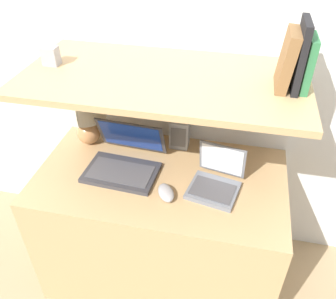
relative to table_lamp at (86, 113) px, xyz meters
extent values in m
cube|color=silver|center=(0.43, 0.22, 0.29)|extent=(6.00, 0.05, 2.40)
cube|color=tan|center=(0.43, -0.18, -0.55)|extent=(1.19, 0.67, 0.73)
cube|color=silver|center=(0.43, 0.17, -0.32)|extent=(1.19, 0.04, 1.18)
cube|color=tan|center=(0.43, -0.11, 0.29)|extent=(1.19, 0.60, 0.03)
ellipsoid|color=#B27A4C|center=(0.00, 0.00, -0.12)|extent=(0.12, 0.12, 0.12)
cylinder|color=tan|center=(0.00, 0.00, -0.04)|extent=(0.02, 0.02, 0.04)
cone|color=#B2AD99|center=(0.00, 0.00, 0.04)|extent=(0.21, 0.21, 0.13)
cube|color=#333338|center=(0.25, -0.22, -0.17)|extent=(0.35, 0.25, 0.02)
cube|color=#47474C|center=(0.25, -0.23, -0.16)|extent=(0.31, 0.18, 0.00)
cube|color=#333338|center=(0.26, -0.06, -0.06)|extent=(0.35, 0.11, 0.20)
cube|color=navy|center=(0.26, -0.07, -0.06)|extent=(0.31, 0.09, 0.18)
cube|color=slate|center=(0.69, -0.25, -0.17)|extent=(0.25, 0.23, 0.02)
cube|color=#47474C|center=(0.69, -0.25, -0.16)|extent=(0.21, 0.17, 0.00)
cube|color=slate|center=(0.72, -0.14, -0.08)|extent=(0.22, 0.08, 0.18)
cube|color=white|center=(0.71, -0.14, -0.07)|extent=(0.20, 0.07, 0.15)
ellipsoid|color=#99999E|center=(0.49, -0.32, -0.16)|extent=(0.11, 0.13, 0.04)
cube|color=gray|center=(0.48, 0.07, -0.10)|extent=(0.10, 0.07, 0.16)
cube|color=#59595B|center=(0.48, 0.03, -0.10)|extent=(0.08, 0.00, 0.11)
cube|color=#2D7042|center=(0.98, -0.11, 0.40)|extent=(0.03, 0.14, 0.20)
cube|color=black|center=(0.95, -0.11, 0.43)|extent=(0.03, 0.17, 0.26)
cube|color=brown|center=(0.91, -0.11, 0.41)|extent=(0.06, 0.17, 0.22)
cube|color=#99999E|center=(-0.06, -0.11, 0.34)|extent=(0.07, 0.05, 0.08)
camera|label=1|loc=(0.75, -1.43, 0.94)|focal=38.00mm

